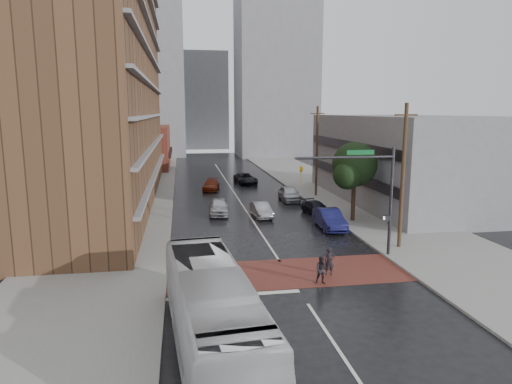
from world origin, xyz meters
TOP-DOWN VIEW (x-y plane):
  - ground at (0.00, 0.00)m, footprint 160.00×160.00m
  - crosswalk at (0.00, 0.50)m, footprint 14.00×5.00m
  - sidewalk_west at (-11.50, 25.00)m, footprint 9.00×90.00m
  - sidewalk_east at (11.50, 25.00)m, footprint 9.00×90.00m
  - apartment_block at (-14.00, 24.00)m, footprint 10.00×44.00m
  - storefront_west at (-12.00, 54.00)m, footprint 8.00×16.00m
  - building_east at (16.50, 20.00)m, footprint 11.00×26.00m
  - distant_tower_west at (-14.00, 78.00)m, footprint 18.00×16.00m
  - distant_tower_east at (14.00, 72.00)m, footprint 16.00×14.00m
  - distant_tower_center at (0.00, 95.00)m, footprint 12.00×10.00m
  - street_tree at (8.52, 12.03)m, footprint 4.20×4.10m
  - signal_mast at (5.85, 2.50)m, footprint 6.50×0.30m
  - utility_pole_near at (8.80, 4.00)m, footprint 1.60×0.26m
  - utility_pole_far at (8.80, 24.00)m, footprint 1.60×0.26m
  - transit_bus at (-4.99, -7.77)m, footprint 3.89×12.33m
  - pedestrian_a at (2.34, -0.23)m, footprint 0.70×0.55m
  - pedestrian_b at (1.49, -1.50)m, footprint 0.90×0.78m
  - car_travel_a at (-2.71, 16.67)m, footprint 2.15×4.56m
  - car_travel_b at (0.99, 15.04)m, footprint 1.67×4.06m
  - car_travel_c at (-2.53, 30.00)m, footprint 2.52×4.66m
  - suv_travel at (2.28, 34.22)m, footprint 2.96×5.27m
  - car_parked_near at (5.74, 10.00)m, footprint 1.86×4.95m
  - car_parked_mid at (6.22, 15.31)m, footprint 2.37×4.31m
  - car_parked_far at (5.24, 21.99)m, footprint 1.92×4.62m

SIDE VIEW (x-z plane):
  - ground at x=0.00m, z-range 0.00..0.00m
  - crosswalk at x=0.00m, z-range 0.00..0.02m
  - sidewalk_west at x=-11.50m, z-range 0.00..0.15m
  - sidewalk_east at x=11.50m, z-range 0.00..0.15m
  - car_parked_mid at x=6.22m, z-range 0.00..1.18m
  - car_travel_c at x=-2.53m, z-range 0.00..1.28m
  - car_travel_b at x=0.99m, z-range 0.00..1.31m
  - suv_travel at x=2.28m, z-range 0.00..1.39m
  - car_travel_a at x=-2.71m, z-range 0.00..1.51m
  - car_parked_far at x=5.24m, z-range 0.00..1.57m
  - pedestrian_b at x=1.49m, z-range 0.00..1.59m
  - car_parked_near at x=5.74m, z-range 0.00..1.61m
  - pedestrian_a at x=2.34m, z-range 0.00..1.66m
  - transit_bus at x=-4.99m, z-range 0.00..3.38m
  - storefront_west at x=-12.00m, z-range 0.00..7.00m
  - building_east at x=16.50m, z-range 0.00..9.00m
  - signal_mast at x=5.85m, z-range 1.13..8.33m
  - street_tree at x=8.52m, z-range 1.28..8.18m
  - utility_pole_near at x=8.80m, z-range 0.14..10.14m
  - utility_pole_far at x=8.80m, z-range 0.14..10.14m
  - distant_tower_center at x=0.00m, z-range 0.00..24.00m
  - apartment_block at x=-14.00m, z-range 0.00..28.00m
  - distant_tower_west at x=-14.00m, z-range 0.00..32.00m
  - distant_tower_east at x=14.00m, z-range 0.00..36.00m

